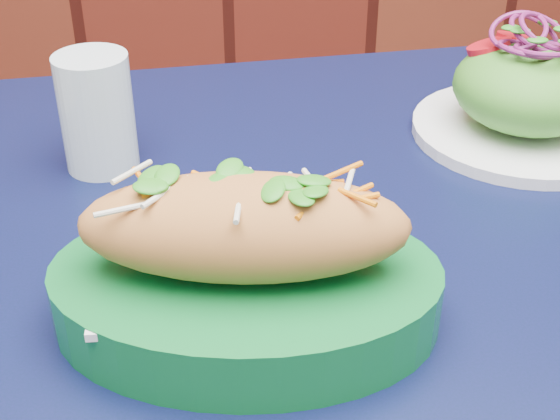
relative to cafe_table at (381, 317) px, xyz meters
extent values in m
cube|color=black|center=(0.00, 0.00, 0.07)|extent=(0.85, 0.85, 0.03)
cylinder|color=black|center=(-0.35, 0.31, -0.30)|extent=(0.04, 0.04, 0.72)
cylinder|color=black|center=(0.31, 0.35, -0.30)|extent=(0.04, 0.04, 0.72)
cube|color=white|center=(-0.13, -0.09, 0.13)|extent=(0.21, 0.12, 0.01)
ellipsoid|color=#C97940|center=(-0.13, -0.09, 0.17)|extent=(0.23, 0.11, 0.07)
cylinder|color=white|center=(0.18, 0.16, 0.09)|extent=(0.22, 0.22, 0.01)
ellipsoid|color=#4C992D|center=(0.18, 0.16, 0.14)|extent=(0.15, 0.15, 0.08)
cylinder|color=red|center=(0.14, 0.19, 0.18)|extent=(0.04, 0.04, 0.01)
cylinder|color=red|center=(0.18, 0.21, 0.18)|extent=(0.04, 0.04, 0.01)
torus|color=#7C1B5F|center=(0.18, 0.16, 0.19)|extent=(0.06, 0.06, 0.01)
torus|color=#7C1B5F|center=(0.18, 0.16, 0.19)|extent=(0.06, 0.06, 0.01)
torus|color=#7C1B5F|center=(0.18, 0.16, 0.20)|extent=(0.06, 0.06, 0.01)
torus|color=#7C1B5F|center=(0.18, 0.16, 0.20)|extent=(0.06, 0.06, 0.01)
torus|color=#7C1B5F|center=(0.18, 0.16, 0.20)|extent=(0.06, 0.06, 0.01)
cylinder|color=silver|center=(-0.24, 0.15, 0.14)|extent=(0.07, 0.07, 0.11)
camera|label=1|loc=(-0.16, -0.52, 0.45)|focal=50.00mm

